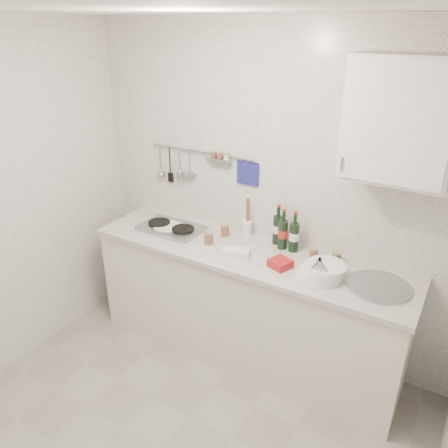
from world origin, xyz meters
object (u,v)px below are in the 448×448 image
Objects in this scene: wall_cabinet at (402,120)px; plate_stack_hob at (167,228)px; utensil_crock at (247,226)px; wine_bottles at (285,228)px; plate_stack_sink at (322,271)px.

wall_cabinet is 2.85× the size of plate_stack_hob.
utensil_crock is (-1.03, 0.12, -0.95)m from wall_cabinet.
wall_cabinet is 2.26× the size of wine_bottles.
plate_stack_sink is at bearing -23.32° from utensil_crock.
utensil_crock is at bearing 173.49° from wall_cabinet.
utensil_crock reaches higher than plate_stack_sink.
wall_cabinet is 1.92m from plate_stack_hob.
plate_stack_sink is (1.32, -0.06, 0.03)m from plate_stack_hob.
utensil_crock is at bearing 172.38° from wine_bottles.
wall_cabinet is 2.18× the size of plate_stack_sink.
plate_stack_hob is 0.97m from wine_bottles.
plate_stack_sink is 0.48m from wine_bottles.
wine_bottles is at bearing -7.62° from utensil_crock.
plate_stack_hob is (-1.63, -0.13, -1.01)m from wall_cabinet.
wall_cabinet reaches higher than plate_stack_hob.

